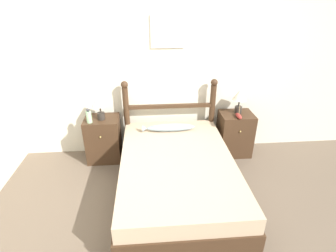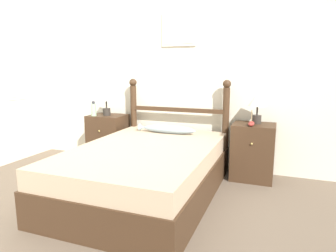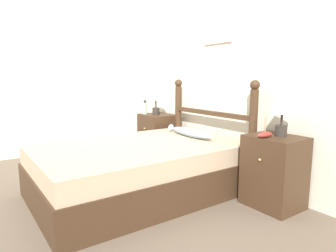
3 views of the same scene
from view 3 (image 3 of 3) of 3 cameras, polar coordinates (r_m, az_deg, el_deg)
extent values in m
plane|color=brown|center=(3.01, -16.97, -14.08)|extent=(16.00, 16.00, 0.00)
cube|color=beige|center=(3.67, 9.01, 10.76)|extent=(6.40, 0.06, 2.55)
cube|color=beige|center=(3.64, 9.55, 18.50)|extent=(0.45, 0.02, 0.41)
cube|color=beige|center=(3.63, 9.41, 18.52)|extent=(0.39, 0.01, 0.35)
cube|color=beige|center=(4.85, -25.70, 9.59)|extent=(0.06, 6.40, 2.55)
cube|color=white|center=(5.22, -10.64, 12.06)|extent=(0.01, 0.88, 1.17)
cube|color=white|center=(5.22, -10.60, 12.07)|extent=(0.01, 0.80, 1.09)
cube|color=#3D2819|center=(3.10, -5.52, -9.80)|extent=(1.33, 2.01, 0.32)
cube|color=tan|center=(3.03, -5.60, -5.28)|extent=(1.29, 1.97, 0.18)
cylinder|color=#3D2819|center=(4.03, 1.95, 0.07)|extent=(0.08, 0.08, 1.06)
sphere|color=#3D2819|center=(3.98, 1.99, 8.19)|extent=(0.10, 0.10, 0.10)
cylinder|color=#3D2819|center=(3.14, 15.77, -2.91)|extent=(0.08, 0.08, 1.06)
sphere|color=#3D2819|center=(3.08, 16.23, 7.51)|extent=(0.10, 0.10, 0.10)
cube|color=#3D2819|center=(3.53, 8.08, 2.47)|extent=(1.25, 0.06, 0.05)
cube|color=#3D2819|center=(4.29, -2.03, -2.10)|extent=(0.47, 0.40, 0.65)
sphere|color=tan|center=(4.15, -4.48, -0.48)|extent=(0.02, 0.02, 0.02)
cube|color=#3D2819|center=(2.91, 19.53, -8.18)|extent=(0.47, 0.40, 0.65)
sphere|color=tan|center=(2.70, 17.07, -6.19)|extent=(0.02, 0.02, 0.02)
cylinder|color=#2D2823|center=(4.21, -2.31, 2.85)|extent=(0.10, 0.10, 0.10)
cylinder|color=#2D2823|center=(4.20, -2.32, 4.24)|extent=(0.02, 0.02, 0.11)
cone|color=beige|center=(4.19, -2.33, 6.03)|extent=(0.20, 0.20, 0.16)
cylinder|color=#2D2823|center=(2.84, 20.72, -0.85)|extent=(0.10, 0.10, 0.10)
cylinder|color=#2D2823|center=(2.83, 20.84, 1.19)|extent=(0.02, 0.02, 0.11)
cone|color=beige|center=(2.81, 20.99, 3.84)|extent=(0.20, 0.20, 0.16)
cylinder|color=#99C699|center=(4.28, -4.40, 3.36)|extent=(0.07, 0.07, 0.16)
sphere|color=#333338|center=(4.27, -4.41, 4.70)|extent=(0.05, 0.05, 0.05)
ellipsoid|color=maroon|center=(2.74, 17.98, -1.58)|extent=(0.07, 0.19, 0.05)
cylinder|color=#997F56|center=(2.72, 18.07, 0.24)|extent=(0.01, 0.01, 0.13)
ellipsoid|color=#8499A3|center=(3.38, 4.45, -1.26)|extent=(0.67, 0.14, 0.10)
cone|color=#8499A3|center=(3.66, 0.87, -0.42)|extent=(0.06, 0.09, 0.09)
camera|label=1|loc=(3.23, -58.73, 23.31)|focal=28.00mm
camera|label=2|loc=(1.79, -77.97, 4.84)|focal=32.00mm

